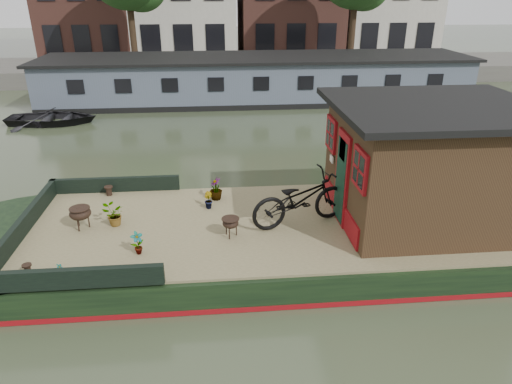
{
  "coord_description": "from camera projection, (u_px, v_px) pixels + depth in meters",
  "views": [
    {
      "loc": [
        -2.06,
        -8.28,
        5.11
      ],
      "look_at": [
        -1.27,
        0.5,
        1.14
      ],
      "focal_mm": 32.0,
      "sensor_mm": 36.0,
      "label": 1
    }
  ],
  "objects": [
    {
      "name": "ground",
      "position": [
        317.0,
        247.0,
        9.79
      ],
      "size": [
        120.0,
        120.0,
        0.0
      ],
      "primitive_type": "plane",
      "color": "#293220",
      "rests_on": "ground"
    },
    {
      "name": "houseboat_hull",
      "position": [
        255.0,
        239.0,
        9.57
      ],
      "size": [
        14.01,
        4.02,
        0.6
      ],
      "color": "black",
      "rests_on": "ground"
    },
    {
      "name": "houseboat_deck",
      "position": [
        319.0,
        222.0,
        9.53
      ],
      "size": [
        11.8,
        3.8,
        0.05
      ],
      "primitive_type": "cube",
      "color": "#877B53",
      "rests_on": "houseboat_hull"
    },
    {
      "name": "bow_bulwark",
      "position": [
        68.0,
        224.0,
        9.03
      ],
      "size": [
        3.0,
        4.0,
        0.35
      ],
      "color": "black",
      "rests_on": "houseboat_deck"
    },
    {
      "name": "cabin",
      "position": [
        429.0,
        162.0,
        9.19
      ],
      "size": [
        4.0,
        3.5,
        2.42
      ],
      "color": "black",
      "rests_on": "houseboat_deck"
    },
    {
      "name": "bicycle",
      "position": [
        300.0,
        199.0,
        9.2
      ],
      "size": [
        2.23,
        1.34,
        1.11
      ],
      "primitive_type": "imported",
      "rotation": [
        0.0,
        0.0,
        1.88
      ],
      "color": "black",
      "rests_on": "houseboat_deck"
    },
    {
      "name": "potted_plant_a",
      "position": [
        137.0,
        243.0,
        8.25
      ],
      "size": [
        0.28,
        0.26,
        0.45
      ],
      "primitive_type": "imported",
      "rotation": [
        0.0,
        0.0,
        0.57
      ],
      "color": "#A2532E",
      "rests_on": "houseboat_deck"
    },
    {
      "name": "potted_plant_b",
      "position": [
        208.0,
        200.0,
        10.0
      ],
      "size": [
        0.25,
        0.26,
        0.37
      ],
      "primitive_type": "imported",
      "rotation": [
        0.0,
        0.0,
        2.09
      ],
      "color": "brown",
      "rests_on": "houseboat_deck"
    },
    {
      "name": "potted_plant_c",
      "position": [
        113.0,
        215.0,
        9.24
      ],
      "size": [
        0.51,
        0.47,
        0.46
      ],
      "primitive_type": "imported",
      "rotation": [
        0.0,
        0.0,
        3.46
      ],
      "color": "#A76030",
      "rests_on": "houseboat_deck"
    },
    {
      "name": "potted_plant_d",
      "position": [
        216.0,
        189.0,
        10.39
      ],
      "size": [
        0.34,
        0.34,
        0.52
      ],
      "primitive_type": "imported",
      "rotation": [
        0.0,
        0.0,
        4.92
      ],
      "color": "brown",
      "rests_on": "houseboat_deck"
    },
    {
      "name": "potted_plant_e",
      "position": [
        60.0,
        271.0,
        7.61
      ],
      "size": [
        0.11,
        0.15,
        0.27
      ],
      "primitive_type": "imported",
      "rotation": [
        0.0,
        0.0,
        1.45
      ],
      "color": "brown",
      "rests_on": "houseboat_deck"
    },
    {
      "name": "brazier_front",
      "position": [
        231.0,
        227.0,
        8.85
      ],
      "size": [
        0.48,
        0.48,
        0.39
      ],
      "primitive_type": null,
      "rotation": [
        0.0,
        0.0,
        0.38
      ],
      "color": "black",
      "rests_on": "houseboat_deck"
    },
    {
      "name": "brazier_rear",
      "position": [
        81.0,
        218.0,
        9.14
      ],
      "size": [
        0.44,
        0.44,
        0.46
      ],
      "primitive_type": null,
      "rotation": [
        0.0,
        0.0,
        0.03
      ],
      "color": "black",
      "rests_on": "houseboat_deck"
    },
    {
      "name": "bollard_port",
      "position": [
        109.0,
        191.0,
        10.64
      ],
      "size": [
        0.2,
        0.2,
        0.22
      ],
      "primitive_type": "cylinder",
      "color": "black",
      "rests_on": "houseboat_deck"
    },
    {
      "name": "bollard_stbd",
      "position": [
        28.0,
        269.0,
        7.73
      ],
      "size": [
        0.16,
        0.16,
        0.18
      ],
      "primitive_type": "cylinder",
      "color": "black",
      "rests_on": "houseboat_deck"
    },
    {
      "name": "dinghy",
      "position": [
        51.0,
        115.0,
        18.51
      ],
      "size": [
        3.58,
        2.6,
        0.73
      ],
      "primitive_type": "imported",
      "rotation": [
        0.0,
        0.0,
        1.55
      ],
      "color": "black",
      "rests_on": "ground"
    },
    {
      "name": "far_houseboat",
      "position": [
        257.0,
        80.0,
        22.1
      ],
      "size": [
        20.4,
        4.4,
        2.11
      ],
      "color": "#495162",
      "rests_on": "ground"
    },
    {
      "name": "quay",
      "position": [
        247.0,
        69.0,
        28.21
      ],
      "size": [
        60.0,
        6.0,
        0.9
      ],
      "primitive_type": "cube",
      "color": "#47443F",
      "rests_on": "ground"
    }
  ]
}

